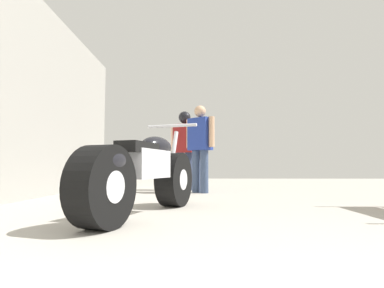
{
  "coord_description": "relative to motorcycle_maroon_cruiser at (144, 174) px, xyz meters",
  "views": [
    {
      "loc": [
        -0.51,
        -0.04,
        0.47
      ],
      "look_at": [
        -0.58,
        4.21,
        0.79
      ],
      "focal_mm": 29.03,
      "sensor_mm": 36.0,
      "label": 1
    }
  ],
  "objects": [
    {
      "name": "garage_partition_left",
      "position": [
        -1.98,
        0.82,
        1.16
      ],
      "size": [
        0.08,
        8.43,
        3.13
      ],
      "primitive_type": "cube",
      "color": "#A3A099",
      "rests_on": "ground_plane"
    },
    {
      "name": "mechanic_in_blue",
      "position": [
        0.57,
        2.75,
        0.52
      ],
      "size": [
        0.57,
        0.5,
        1.64
      ],
      "color": "#384766",
      "rests_on": "ground_plane"
    },
    {
      "name": "mechanic_with_helmet",
      "position": [
        0.25,
        3.41,
        0.58
      ],
      "size": [
        0.63,
        0.39,
        1.65
      ],
      "color": "#2D3851",
      "rests_on": "ground_plane"
    },
    {
      "name": "ground_plane",
      "position": [
        1.03,
        0.82,
        -0.41
      ],
      "size": [
        18.39,
        18.39,
        0.0
      ],
      "primitive_type": "plane",
      "color": "#A8A399"
    },
    {
      "name": "motorcycle_maroon_cruiser",
      "position": [
        0.0,
        0.0,
        0.0
      ],
      "size": [
        0.94,
        2.09,
        0.99
      ],
      "color": "black",
      "rests_on": "ground_plane"
    }
  ]
}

